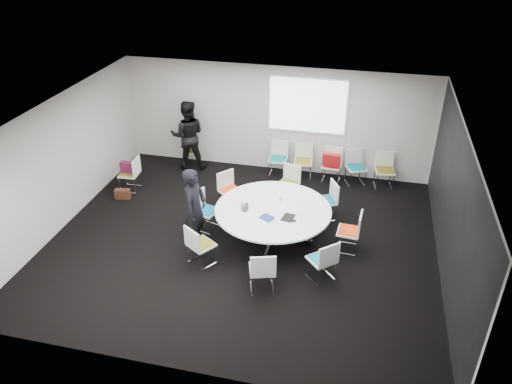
% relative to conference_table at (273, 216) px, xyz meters
% --- Properties ---
extents(room_shell, '(8.08, 7.08, 2.88)m').
position_rel_conference_table_xyz_m(room_shell, '(-0.50, -0.25, 0.84)').
color(room_shell, black).
rests_on(room_shell, ground).
extents(conference_table, '(2.42, 2.42, 0.73)m').
position_rel_conference_table_xyz_m(conference_table, '(0.00, 0.00, 0.00)').
color(conference_table, silver).
rests_on(conference_table, ground).
extents(projection_screen, '(1.90, 0.03, 1.35)m').
position_rel_conference_table_xyz_m(projection_screen, '(0.20, 3.21, 1.29)').
color(projection_screen, white).
rests_on(projection_screen, room_shell).
extents(chair_ring_a, '(0.48, 0.49, 0.88)m').
position_rel_conference_table_xyz_m(chair_ring_a, '(1.59, -0.04, -0.29)').
color(chair_ring_a, silver).
rests_on(chair_ring_a, ground).
extents(chair_ring_b, '(0.61, 0.61, 0.88)m').
position_rel_conference_table_xyz_m(chair_ring_b, '(0.99, 1.06, -0.29)').
color(chair_ring_b, silver).
rests_on(chair_ring_b, ground).
extents(chair_ring_c, '(0.58, 0.57, 0.88)m').
position_rel_conference_table_xyz_m(chair_ring_c, '(0.03, 1.63, -0.29)').
color(chair_ring_c, silver).
rests_on(chair_ring_c, ground).
extents(chair_ring_d, '(0.64, 0.64, 0.88)m').
position_rel_conference_table_xyz_m(chair_ring_d, '(-1.21, 1.00, -0.29)').
color(chair_ring_d, silver).
rests_on(chair_ring_d, ground).
extents(chair_ring_e, '(0.56, 0.57, 0.88)m').
position_rel_conference_table_xyz_m(chair_ring_e, '(-1.48, 0.04, -0.29)').
color(chair_ring_e, silver).
rests_on(chair_ring_e, ground).
extents(chair_ring_f, '(0.63, 0.63, 0.88)m').
position_rel_conference_table_xyz_m(chair_ring_f, '(-1.20, -1.17, -0.29)').
color(chair_ring_f, silver).
rests_on(chair_ring_f, ground).
extents(chair_ring_g, '(0.57, 0.56, 0.88)m').
position_rel_conference_table_xyz_m(chair_ring_g, '(0.14, -1.65, -0.29)').
color(chair_ring_g, silver).
rests_on(chair_ring_g, ground).
extents(chair_ring_h, '(0.64, 0.64, 0.88)m').
position_rel_conference_table_xyz_m(chair_ring_h, '(1.16, -1.10, -0.29)').
color(chair_ring_h, silver).
rests_on(chair_ring_h, ground).
extents(chair_back_a, '(0.47, 0.45, 0.88)m').
position_rel_conference_table_xyz_m(chair_back_a, '(-0.45, 2.90, -0.29)').
color(chair_back_a, silver).
rests_on(chair_back_a, ground).
extents(chair_back_b, '(0.49, 0.48, 0.88)m').
position_rel_conference_table_xyz_m(chair_back_b, '(0.21, 2.91, -0.29)').
color(chair_back_b, silver).
rests_on(chair_back_b, ground).
extents(chair_back_c, '(0.50, 0.49, 0.88)m').
position_rel_conference_table_xyz_m(chair_back_c, '(0.95, 2.87, -0.29)').
color(chair_back_c, silver).
rests_on(chair_back_c, ground).
extents(chair_back_d, '(0.60, 0.59, 0.88)m').
position_rel_conference_table_xyz_m(chair_back_d, '(1.56, 2.88, -0.29)').
color(chair_back_d, silver).
rests_on(chair_back_d, ground).
extents(chair_back_e, '(0.53, 0.52, 0.88)m').
position_rel_conference_table_xyz_m(chair_back_e, '(2.27, 2.87, -0.29)').
color(chair_back_e, silver).
rests_on(chair_back_e, ground).
extents(chair_spare_left, '(0.48, 0.49, 0.88)m').
position_rel_conference_table_xyz_m(chair_spare_left, '(-3.85, 1.26, -0.29)').
color(chair_spare_left, silver).
rests_on(chair_spare_left, ground).
extents(chair_person_back, '(0.60, 0.59, 0.88)m').
position_rel_conference_table_xyz_m(chair_person_back, '(-2.85, 2.91, -0.29)').
color(chair_person_back, silver).
rests_on(chair_person_back, ground).
extents(person_main, '(0.50, 0.69, 1.77)m').
position_rel_conference_table_xyz_m(person_main, '(-1.48, -0.61, 0.33)').
color(person_main, black).
rests_on(person_main, ground).
extents(person_back, '(1.08, 0.94, 1.89)m').
position_rel_conference_table_xyz_m(person_back, '(-2.85, 2.75, 0.38)').
color(person_back, black).
rests_on(person_back, ground).
extents(laptop, '(0.29, 0.38, 0.03)m').
position_rel_conference_table_xyz_m(laptop, '(-0.53, -0.08, 0.18)').
color(laptop, '#333338').
rests_on(laptop, conference_table).
extents(laptop_lid, '(0.12, 0.29, 0.22)m').
position_rel_conference_table_xyz_m(laptop_lid, '(-0.64, 0.03, 0.30)').
color(laptop_lid, silver).
rests_on(laptop_lid, conference_table).
extents(notebook_black, '(0.26, 0.33, 0.02)m').
position_rel_conference_table_xyz_m(notebook_black, '(0.36, -0.27, 0.18)').
color(notebook_black, black).
rests_on(notebook_black, conference_table).
extents(tablet_folio, '(0.32, 0.30, 0.03)m').
position_rel_conference_table_xyz_m(tablet_folio, '(-0.05, -0.37, 0.18)').
color(tablet_folio, navy).
rests_on(tablet_folio, conference_table).
extents(papers_right, '(0.33, 0.26, 0.00)m').
position_rel_conference_table_xyz_m(papers_right, '(0.57, 0.35, 0.17)').
color(papers_right, silver).
rests_on(papers_right, conference_table).
extents(papers_front, '(0.35, 0.29, 0.00)m').
position_rel_conference_table_xyz_m(papers_front, '(0.64, 0.01, 0.17)').
color(papers_front, white).
rests_on(papers_front, conference_table).
extents(cup, '(0.08, 0.08, 0.09)m').
position_rel_conference_table_xyz_m(cup, '(0.07, 0.39, 0.21)').
color(cup, white).
rests_on(cup, conference_table).
extents(phone, '(0.15, 0.10, 0.01)m').
position_rel_conference_table_xyz_m(phone, '(0.47, -0.36, 0.17)').
color(phone, black).
rests_on(phone, conference_table).
extents(maroon_bag, '(0.40, 0.15, 0.28)m').
position_rel_conference_table_xyz_m(maroon_bag, '(-3.87, 1.26, 0.06)').
color(maroon_bag, '#591736').
rests_on(maroon_bag, chair_spare_left).
extents(brown_bag, '(0.38, 0.22, 0.24)m').
position_rel_conference_table_xyz_m(brown_bag, '(-3.88, 0.81, -0.44)').
color(brown_bag, '#3E2013').
rests_on(brown_bag, ground).
extents(red_jacket, '(0.46, 0.21, 0.36)m').
position_rel_conference_table_xyz_m(red_jacket, '(0.95, 2.64, 0.14)').
color(red_jacket, '#B1151A').
rests_on(red_jacket, chair_back_c).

